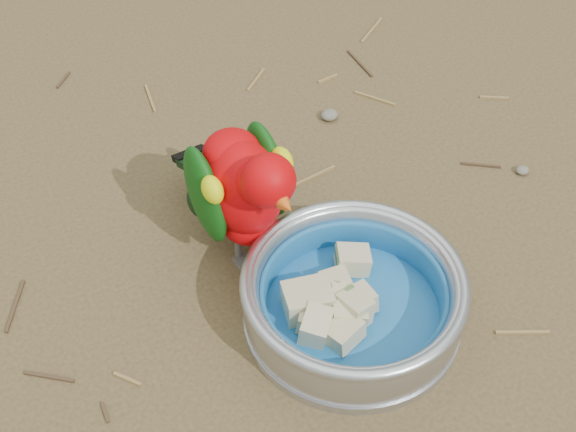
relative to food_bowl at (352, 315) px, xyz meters
name	(u,v)px	position (x,y,z in m)	size (l,w,h in m)	color
ground	(297,287)	(-0.03, 0.06, -0.01)	(60.00, 60.00, 0.00)	brown
food_bowl	(352,315)	(0.00, 0.00, 0.00)	(0.21, 0.21, 0.02)	#B2B2BA
bowl_wall	(354,295)	(0.00, 0.00, 0.03)	(0.21, 0.21, 0.04)	#B2B2BA
fruit_wedges	(353,300)	(0.00, 0.00, 0.02)	(0.12, 0.12, 0.03)	beige
lory_parrot	(244,197)	(-0.05, 0.13, 0.07)	(0.09, 0.20, 0.16)	#C80307
ground_debris	(242,245)	(-0.05, 0.13, -0.01)	(0.90, 0.80, 0.01)	olive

